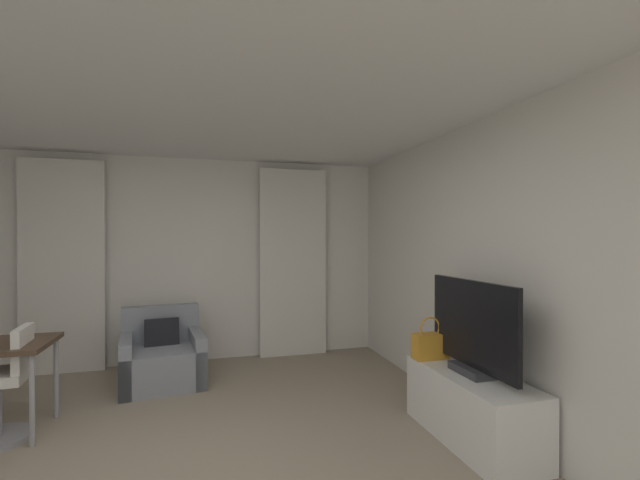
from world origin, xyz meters
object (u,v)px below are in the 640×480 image
at_px(tv_console, 471,407).
at_px(handbag_primary, 430,345).
at_px(armchair, 162,358).
at_px(desk_chair, 4,390).
at_px(tv_flatscreen, 472,330).

height_order(tv_console, handbag_primary, handbag_primary).
relative_size(armchair, desk_chair, 1.07).
height_order(desk_chair, tv_console, desk_chair).
height_order(desk_chair, handbag_primary, handbag_primary).
relative_size(desk_chair, tv_flatscreen, 0.86).
bearing_deg(desk_chair, armchair, 43.63).
relative_size(armchair, tv_console, 0.80).
bearing_deg(armchair, desk_chair, -136.37).
xyz_separation_m(tv_flatscreen, handbag_primary, (-0.10, 0.45, -0.22)).
xyz_separation_m(armchair, tv_console, (2.45, -2.02, -0.01)).
bearing_deg(tv_flatscreen, handbag_primary, 102.98).
height_order(armchair, handbag_primary, handbag_primary).
bearing_deg(armchair, handbag_primary, -33.91).
height_order(tv_flatscreen, handbag_primary, tv_flatscreen).
distance_m(armchair, tv_flatscreen, 3.23).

